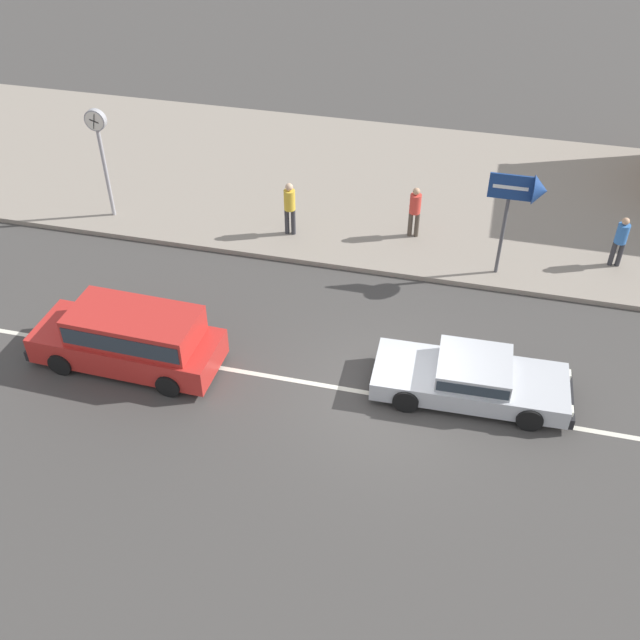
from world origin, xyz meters
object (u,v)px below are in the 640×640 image
Objects in this scene: sedan_silver_2 at (472,378)px; pedestrian_near_clock at (415,208)px; arrow_signboard at (532,194)px; street_clock at (99,138)px; pedestrian_mid_kerb at (290,205)px; minivan_red_4 at (131,336)px; pedestrian_far_end at (621,238)px.

sedan_silver_2 is 6.81m from pedestrian_near_clock.
arrow_signboard is at bearing 80.20° from sedan_silver_2.
pedestrian_mid_kerb is at bearing 2.50° from street_clock.
pedestrian_mid_kerb reaches higher than pedestrian_near_clock.
arrow_signboard reaches higher than minivan_red_4.
arrow_signboard is (12.56, -0.37, -0.00)m from street_clock.
arrow_signboard is (0.86, 5.00, 2.23)m from sedan_silver_2.
pedestrian_mid_kerb is at bearing 136.57° from sedan_silver_2.
pedestrian_near_clock is 3.74m from pedestrian_mid_kerb.
sedan_silver_2 is 5.54m from arrow_signboard.
pedestrian_near_clock is at bearing 109.64° from sedan_silver_2.
minivan_red_4 is at bearing -174.18° from sedan_silver_2.
pedestrian_near_clock is 1.04× the size of pedestrian_far_end.
sedan_silver_2 is at bearing -120.07° from pedestrian_far_end.
pedestrian_mid_kerb is 9.54m from pedestrian_far_end.
pedestrian_far_end is at bearing 3.05° from street_clock.
street_clock is at bearing -173.84° from pedestrian_near_clock.
minivan_red_4 is 13.67m from pedestrian_far_end.
arrow_signboard is 1.83× the size of pedestrian_mid_kerb.
pedestrian_mid_kerb reaches higher than minivan_red_4.
arrow_signboard is 3.82m from pedestrian_near_clock.
pedestrian_mid_kerb is (5.76, 0.25, -1.62)m from street_clock.
pedestrian_mid_kerb reaches higher than pedestrian_far_end.
pedestrian_far_end reaches higher than minivan_red_4.
arrow_signboard is 3.42m from pedestrian_far_end.
minivan_red_4 is 1.51× the size of arrow_signboard.
street_clock is at bearing -177.50° from pedestrian_mid_kerb.
pedestrian_far_end is (11.72, 7.02, 0.21)m from minivan_red_4.
minivan_red_4 reaches higher than sedan_silver_2.
arrow_signboard is (9.00, 5.83, 1.92)m from minivan_red_4.
street_clock reaches higher than pedestrian_near_clock.
street_clock is 5.99m from pedestrian_mid_kerb.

